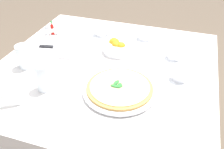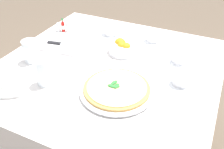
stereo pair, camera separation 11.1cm
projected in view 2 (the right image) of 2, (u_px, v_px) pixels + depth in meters
dining_table at (108, 89)px, 1.29m from camera, size 1.03×1.03×0.75m
pizza_plate at (117, 90)px, 1.04m from camera, size 0.31×0.31×0.02m
pizza at (117, 88)px, 1.03m from camera, size 0.28×0.28×0.02m
coffee_cup_back_corner at (111, 31)px, 1.46m from camera, size 0.13×0.13×0.07m
coffee_cup_near_right at (154, 37)px, 1.39m from camera, size 0.13×0.13×0.07m
coffee_cup_far_left at (181, 57)px, 1.21m from camera, size 0.13×0.13×0.07m
coffee_cup_right_edge at (182, 79)px, 1.07m from camera, size 0.13×0.13×0.07m
water_glass_far_right at (44, 74)px, 1.06m from camera, size 0.07×0.07×0.12m
water_glass_left_edge at (31, 52)px, 1.22m from camera, size 0.07×0.07×0.11m
napkin_folded at (63, 46)px, 1.35m from camera, size 0.23×0.15×0.02m
dinner_knife at (63, 44)px, 1.34m from camera, size 0.20×0.05×0.01m
citrus_bowl at (123, 48)px, 1.30m from camera, size 0.15×0.15×0.07m
hot_sauce_bottle at (63, 26)px, 1.50m from camera, size 0.02×0.02×0.08m
salt_shaker at (68, 28)px, 1.50m from camera, size 0.03×0.03×0.06m
pepper_shaker at (58, 27)px, 1.51m from camera, size 0.03×0.03×0.06m
menu_card at (7, 93)px, 1.00m from camera, size 0.08×0.05×0.06m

